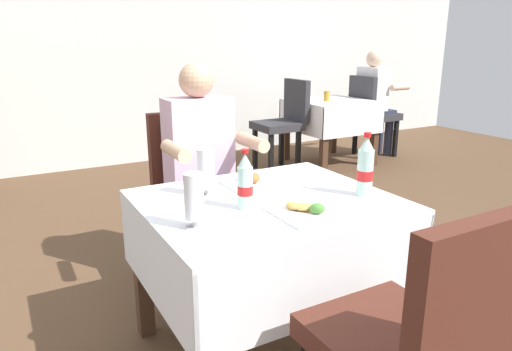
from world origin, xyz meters
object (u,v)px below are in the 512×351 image
object	(u,v)px
beer_glass_left	(206,172)
cola_bottle_secondary	(245,183)
chair_near_camera_side	(415,338)
beer_glass_middle	(194,200)
seated_diner_far	(203,164)
background_chair_right	(371,111)
cola_bottle_primary	(365,168)
background_chair_left	(284,119)
background_table_tumbler	(327,96)
plate_near_camera	(306,210)
background_dining_table	(330,116)
chair_far_diner_seat	(195,186)
main_dining_table	(267,237)
background_patron	(375,98)
plate_far_diner	(251,182)

from	to	relation	value
beer_glass_left	cola_bottle_secondary	distance (m)	0.24
chair_near_camera_side	beer_glass_middle	size ratio (longest dim) A/B	4.78
seated_diner_far	background_chair_right	bearing A→B (deg)	32.48
cola_bottle_primary	background_chair_left	bearing A→B (deg)	63.87
beer_glass_middle	background_table_tumbler	size ratio (longest dim) A/B	1.84
beer_glass_left	cola_bottle_primary	distance (m)	0.68
plate_near_camera	beer_glass_left	size ratio (longest dim) A/B	1.21
chair_near_camera_side	cola_bottle_primary	world-z (taller)	cola_bottle_primary
background_dining_table	background_table_tumbler	bearing A→B (deg)	-153.55
chair_far_diner_seat	background_dining_table	size ratio (longest dim) A/B	1.13
main_dining_table	background_table_tumbler	bearing A→B (deg)	48.45
beer_glass_left	background_dining_table	bearing A→B (deg)	43.50
cola_bottle_primary	background_dining_table	xyz separation A→B (m)	(1.98, 2.77, -0.31)
chair_far_diner_seat	background_patron	distance (m)	3.53
plate_near_camera	cola_bottle_primary	distance (m)	0.37
seated_diner_far	beer_glass_middle	bearing A→B (deg)	-114.73
cola_bottle_secondary	background_chair_right	bearing A→B (deg)	40.49
background_chair_left	background_chair_right	distance (m)	1.24
seated_diner_far	background_chair_right	distance (m)	3.54
cola_bottle_secondary	chair_far_diner_seat	bearing A→B (deg)	81.34
cola_bottle_secondary	cola_bottle_primary	bearing A→B (deg)	-11.01
main_dining_table	background_chair_left	xyz separation A→B (m)	(1.75, 2.62, 0.00)
cola_bottle_primary	seated_diner_far	bearing A→B (deg)	113.58
cola_bottle_secondary	background_chair_left	xyz separation A→B (m)	(1.89, 2.67, -0.27)
background_dining_table	background_patron	world-z (taller)	background_patron
cola_bottle_secondary	background_chair_right	size ratio (longest dim) A/B	0.25
cola_bottle_secondary	background_chair_left	size ratio (longest dim) A/B	0.25
chair_far_diner_seat	cola_bottle_primary	bearing A→B (deg)	-68.26
cola_bottle_primary	background_chair_left	distance (m)	3.10
cola_bottle_primary	cola_bottle_secondary	distance (m)	0.54
main_dining_table	plate_near_camera	xyz separation A→B (m)	(0.05, -0.22, 0.18)
background_table_tumbler	background_dining_table	bearing A→B (deg)	26.45
main_dining_table	plate_near_camera	bearing A→B (deg)	-78.34
cola_bottle_secondary	background_chair_right	distance (m)	4.12
chair_far_diner_seat	background_dining_table	world-z (taller)	chair_far_diner_seat
beer_glass_middle	background_chair_left	world-z (taller)	background_chair_left
background_patron	chair_near_camera_side	bearing A→B (deg)	-131.44
background_table_tumbler	beer_glass_middle	bearing A→B (deg)	-134.49
main_dining_table	background_chair_left	size ratio (longest dim) A/B	1.06
background_dining_table	cola_bottle_secondary	bearing A→B (deg)	-133.19
beer_glass_left	background_dining_table	size ratio (longest dim) A/B	0.24
chair_far_diner_seat	beer_glass_left	size ratio (longest dim) A/B	4.69
main_dining_table	seated_diner_far	bearing A→B (deg)	89.16
seated_diner_far	cola_bottle_primary	bearing A→B (deg)	-66.42
beer_glass_middle	beer_glass_left	bearing A→B (deg)	59.98
plate_far_diner	background_table_tumbler	distance (m)	3.25
plate_near_camera	cola_bottle_secondary	size ratio (longest dim) A/B	1.03
chair_near_camera_side	plate_near_camera	xyz separation A→B (m)	(0.05, 0.61, 0.18)
chair_far_diner_seat	seated_diner_far	size ratio (longest dim) A/B	0.77
seated_diner_far	beer_glass_left	world-z (taller)	seated_diner_far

